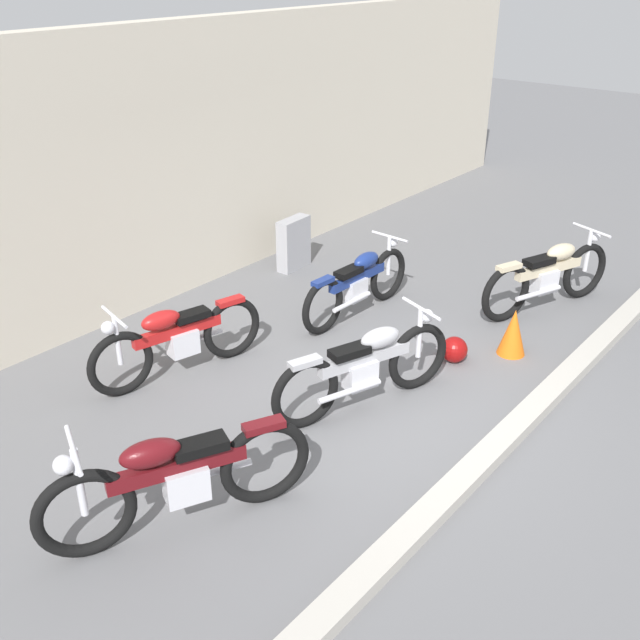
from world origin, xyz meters
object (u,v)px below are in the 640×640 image
at_px(helmet, 454,350).
at_px(traffic_cone, 513,332).
at_px(motorcycle_maroon, 176,478).
at_px(stone_marker, 294,244).
at_px(motorcycle_blue, 358,283).
at_px(motorcycle_cream, 549,275).
at_px(motorcycle_silver, 366,367).
at_px(motorcycle_red, 177,339).

distance_m(helmet, traffic_cone, 0.72).
bearing_deg(helmet, traffic_cone, -35.93).
height_order(helmet, motorcycle_maroon, motorcycle_maroon).
relative_size(stone_marker, motorcycle_blue, 0.38).
relative_size(stone_marker, motorcycle_cream, 0.37).
bearing_deg(motorcycle_blue, traffic_cone, -79.01).
xyz_separation_m(traffic_cone, motorcycle_maroon, (-4.28, 0.76, 0.20)).
distance_m(traffic_cone, motorcycle_silver, 2.04).
height_order(helmet, traffic_cone, traffic_cone).
relative_size(traffic_cone, motorcycle_cream, 0.27).
relative_size(motorcycle_red, motorcycle_silver, 1.00).
distance_m(motorcycle_red, motorcycle_silver, 2.07).
bearing_deg(motorcycle_silver, traffic_cone, 0.17).
relative_size(traffic_cone, motorcycle_red, 0.28).
bearing_deg(motorcycle_cream, stone_marker, 127.02).
bearing_deg(helmet, motorcycle_cream, -6.05).
xyz_separation_m(motorcycle_blue, motorcycle_red, (-2.41, 0.61, 0.01)).
relative_size(motorcycle_blue, motorcycle_maroon, 0.97).
relative_size(helmet, motorcycle_blue, 0.15).
bearing_deg(motorcycle_silver, motorcycle_maroon, -163.43).
height_order(motorcycle_blue, motorcycle_silver, motorcycle_silver).
xyz_separation_m(motorcycle_cream, motorcycle_blue, (-1.67, 1.75, -0.03)).
bearing_deg(motorcycle_silver, helmet, 8.81).
xyz_separation_m(helmet, motorcycle_maroon, (-3.70, 0.35, 0.33)).
distance_m(stone_marker, motorcycle_red, 3.22).
bearing_deg(traffic_cone, motorcycle_silver, 161.06).
xyz_separation_m(motorcycle_red, motorcycle_maroon, (-1.57, -1.81, 0.04)).
bearing_deg(motorcycle_red, helmet, 148.17).
bearing_deg(traffic_cone, motorcycle_cream, 8.65).
bearing_deg(motorcycle_red, motorcycle_blue, 179.22).
distance_m(stone_marker, traffic_cone, 3.61).
bearing_deg(motorcycle_silver, stone_marker, 71.24).
bearing_deg(motorcycle_cream, motorcycle_silver, -167.52).
bearing_deg(motorcycle_cream, motorcycle_red, 170.18).
distance_m(helmet, motorcycle_silver, 1.41).
bearing_deg(stone_marker, motorcycle_maroon, -148.62).
relative_size(stone_marker, traffic_cone, 1.35).
height_order(traffic_cone, motorcycle_maroon, motorcycle_maroon).
relative_size(helmet, motorcycle_red, 0.15).
xyz_separation_m(motorcycle_blue, motorcycle_silver, (-1.62, -1.30, 0.02)).
bearing_deg(motorcycle_maroon, stone_marker, -123.26).
relative_size(traffic_cone, motorcycle_blue, 0.28).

